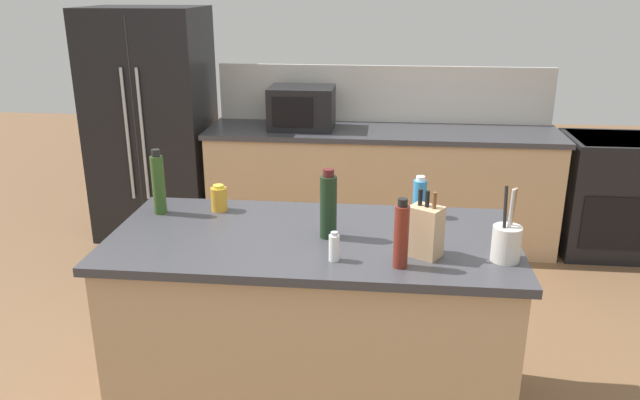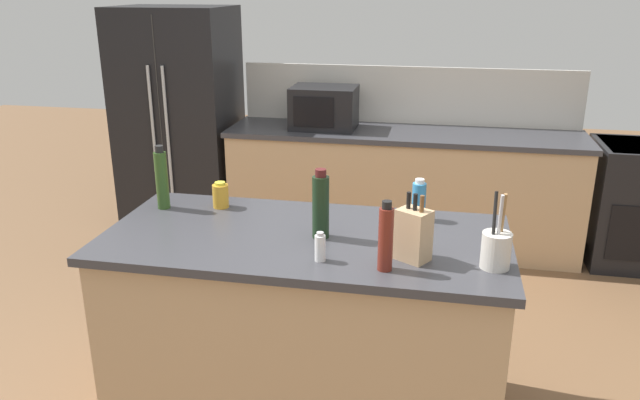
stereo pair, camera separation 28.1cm
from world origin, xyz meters
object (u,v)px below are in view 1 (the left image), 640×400
object	(u,v)px
utensil_crock	(506,242)
honey_jar	(219,198)
microwave	(302,108)
olive_oil_bottle	(158,184)
salt_shaker	(334,247)
range_oven	(612,195)
refrigerator	(153,125)
wine_bottle	(328,206)
dish_soap_bottle	(420,197)
knife_block	(425,231)
vinegar_bottle	(401,235)

from	to	relation	value
utensil_crock	honey_jar	xyz separation A→B (m)	(-1.34, 0.47, -0.02)
microwave	olive_oil_bottle	distance (m)	2.04
utensil_crock	salt_shaker	xyz separation A→B (m)	(-0.71, -0.07, -0.02)
utensil_crock	salt_shaker	size ratio (longest dim) A/B	2.52
honey_jar	olive_oil_bottle	size ratio (longest dim) A/B	0.41
range_oven	salt_shaker	bearing A→B (deg)	-128.90
refrigerator	microwave	bearing A→B (deg)	-2.36
honey_jar	wine_bottle	xyz separation A→B (m)	(0.58, -0.29, 0.09)
wine_bottle	utensil_crock	bearing A→B (deg)	-13.09
refrigerator	dish_soap_bottle	size ratio (longest dim) A/B	9.03
range_oven	microwave	xyz separation A→B (m)	(-2.44, 0.00, 0.64)
range_oven	knife_block	world-z (taller)	knife_block
knife_block	microwave	bearing A→B (deg)	140.98
dish_soap_bottle	olive_oil_bottle	bearing A→B (deg)	-175.94
dish_soap_bottle	honey_jar	xyz separation A→B (m)	(-1.00, -0.02, -0.03)
wine_bottle	honey_jar	bearing A→B (deg)	153.35
refrigerator	range_oven	size ratio (longest dim) A/B	2.02
honey_jar	wine_bottle	size ratio (longest dim) A/B	0.42
olive_oil_bottle	vinegar_bottle	size ratio (longest dim) A/B	1.12
knife_block	olive_oil_bottle	bearing A→B (deg)	-165.13
range_oven	knife_block	xyz separation A→B (m)	(-1.61, -2.37, 0.59)
vinegar_bottle	salt_shaker	bearing A→B (deg)	173.04
refrigerator	knife_block	world-z (taller)	refrigerator
vinegar_bottle	salt_shaker	xyz separation A→B (m)	(-0.27, 0.03, -0.08)
wine_bottle	salt_shaker	xyz separation A→B (m)	(0.05, -0.25, -0.09)
refrigerator	honey_jar	distance (m)	2.24
olive_oil_bottle	microwave	bearing A→B (deg)	77.10
utensil_crock	olive_oil_bottle	xyz separation A→B (m)	(-1.62, 0.40, 0.07)
wine_bottle	olive_oil_bottle	bearing A→B (deg)	165.52
refrigerator	microwave	size ratio (longest dim) A/B	3.68
utensil_crock	olive_oil_bottle	world-z (taller)	olive_oil_bottle
refrigerator	olive_oil_bottle	size ratio (longest dim) A/B	5.65
refrigerator	knife_block	bearing A→B (deg)	-49.33
range_oven	salt_shaker	distance (m)	3.20
olive_oil_bottle	salt_shaker	distance (m)	1.03
utensil_crock	dish_soap_bottle	size ratio (longest dim) A/B	1.56
knife_block	wine_bottle	xyz separation A→B (m)	(-0.42, 0.16, 0.04)
honey_jar	wine_bottle	world-z (taller)	wine_bottle
knife_block	vinegar_bottle	size ratio (longest dim) A/B	0.99
range_oven	dish_soap_bottle	world-z (taller)	dish_soap_bottle
microwave	salt_shaker	bearing A→B (deg)	-79.43
utensil_crock	knife_block	bearing A→B (deg)	177.87
salt_shaker	refrigerator	bearing A→B (deg)	124.20
dish_soap_bottle	honey_jar	size ratio (longest dim) A/B	1.53
microwave	knife_block	size ratio (longest dim) A/B	1.74
refrigerator	wine_bottle	distance (m)	2.81
refrigerator	vinegar_bottle	xyz separation A→B (m)	(1.98, -2.54, 0.15)
utensil_crock	dish_soap_bottle	xyz separation A→B (m)	(-0.33, 0.49, 0.01)
utensil_crock	honey_jar	size ratio (longest dim) A/B	2.37
range_oven	wine_bottle	distance (m)	3.06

